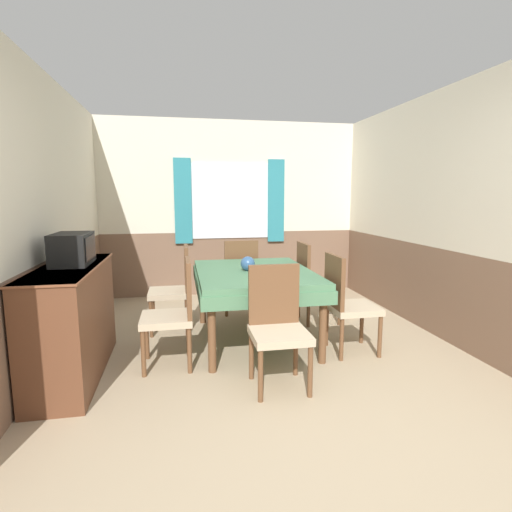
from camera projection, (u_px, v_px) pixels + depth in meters
ground_plane at (322, 456)px, 2.33m from camera, size 16.00×16.00×0.00m
wall_back at (231, 208)px, 6.03m from camera, size 4.23×0.10×2.60m
wall_left at (52, 218)px, 3.71m from camera, size 0.05×4.40×2.60m
wall_right at (428, 214)px, 4.43m from camera, size 0.05×4.40×2.60m
dining_table at (254, 280)px, 4.10m from camera, size 1.18×1.56×0.74m
chair_right_far at (313, 280)px, 4.74m from camera, size 0.44×0.44×0.95m
chair_head_window at (240, 274)px, 5.08m from camera, size 0.44×0.44×0.95m
chair_left_near at (175, 310)px, 3.51m from camera, size 0.44×0.44×0.95m
chair_right_near at (346, 301)px, 3.81m from camera, size 0.44×0.44×0.95m
chair_head_near at (277, 323)px, 3.16m from camera, size 0.44×0.44×0.95m
chair_left_far at (175, 286)px, 4.44m from camera, size 0.44×0.44×0.95m
sideboard at (73, 320)px, 3.32m from camera, size 0.46×1.43×0.93m
tv at (72, 249)px, 3.32m from camera, size 0.29×0.45×0.26m
vase at (248, 264)px, 4.07m from camera, size 0.15×0.15×0.15m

